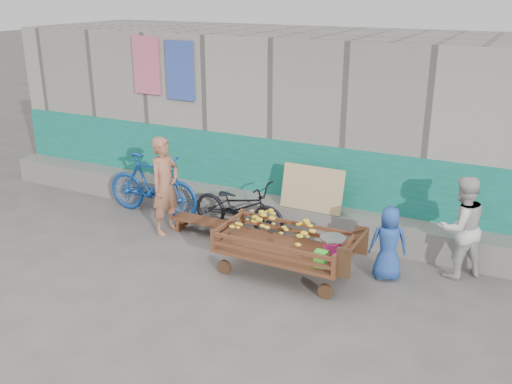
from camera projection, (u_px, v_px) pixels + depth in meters
The scene contains 9 objects.
ground at pixel (225, 295), 7.36m from camera, with size 80.00×80.00×0.00m, color #514D49.
building_wall at pixel (335, 121), 10.25m from camera, with size 12.00×3.50×3.00m.
banana_cart at pixel (281, 237), 7.69m from camera, with size 1.95×0.89×0.83m.
bench at pixel (202, 223), 9.13m from camera, with size 0.96×0.29×0.24m.
vendor_man at pixel (165, 186), 8.98m from camera, with size 0.58×0.38×1.58m, color #995F45.
woman at pixel (461, 227), 7.63m from camera, with size 0.69×0.54×1.43m, color silver.
child at pixel (388, 243), 7.62m from camera, with size 0.50×0.33×1.03m, color #234798.
bicycle_dark at pixel (239, 207), 9.10m from camera, with size 0.58×1.66×0.87m, color black.
bicycle_blue at pixel (152, 185), 9.78m from camera, with size 0.51×1.79×1.08m, color #13469C.
Camera 1 is at (3.28, -5.58, 3.76)m, focal length 40.00 mm.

